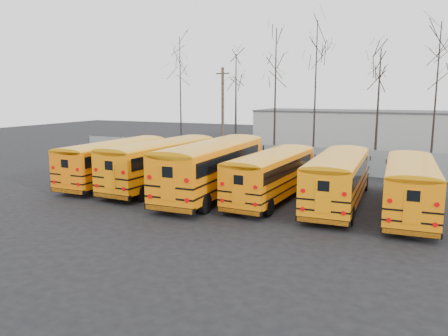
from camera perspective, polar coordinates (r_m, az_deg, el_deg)
The scene contains 16 objects.
ground at distance 24.02m, azimuth 0.37°, elevation -4.89°, with size 120.00×120.00×0.00m, color black.
fence at distance 34.93m, azimuth 8.40°, elevation 1.27°, with size 40.00×0.04×2.00m, color gray.
distant_building at distance 53.92m, azimuth 16.39°, elevation 4.98°, with size 22.00×8.00×4.00m, color #A3A29E.
bus_a at distance 30.37m, azimuth -13.88°, elevation 1.25°, with size 2.53×10.67×2.98m.
bus_b at distance 28.47m, azimuth -8.03°, elevation 1.10°, with size 3.17×11.37×3.15m.
bus_c at distance 25.82m, azimuth -1.32°, elevation 0.59°, with size 2.95×12.05×3.36m.
bus_d at distance 24.99m, azimuth 6.41°, elevation -0.44°, with size 2.90×10.34×2.86m.
bus_e at distance 24.25m, azimuth 14.72°, elevation -0.90°, with size 2.75×10.58×2.94m.
bus_f at distance 23.66m, azimuth 23.17°, elevation -1.75°, with size 2.81×10.30×2.86m.
utility_pole_left at distance 41.65m, azimuth -0.18°, elevation 7.35°, with size 1.50×0.43×8.48m.
tree_0 at distance 45.05m, azimuth -5.70°, elevation 9.34°, with size 0.26×0.26×11.65m, color black.
tree_1 at distance 42.56m, azimuth 1.56°, elevation 8.11°, with size 0.26×0.26×9.77m, color black.
tree_2 at distance 37.65m, azimuth 6.69°, elevation 9.11°, with size 0.26×0.26×11.43m, color black.
tree_3 at distance 38.10m, azimuth 11.82°, elevation 9.42°, with size 0.26×0.26×12.02m, color black.
tree_4 at distance 36.47m, azimuth 19.42°, elevation 7.06°, with size 0.26×0.26×9.46m, color black.
tree_5 at distance 35.66m, azimuth 25.89°, elevation 7.93°, with size 0.26×0.26×11.10m, color black.
Camera 1 is at (9.44, -21.25, 6.03)m, focal length 35.00 mm.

